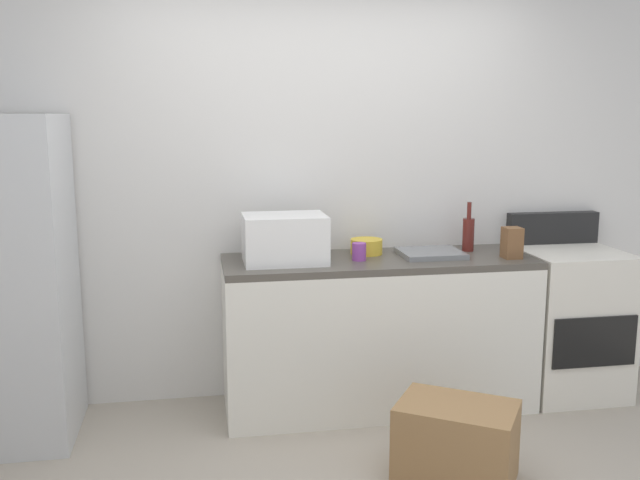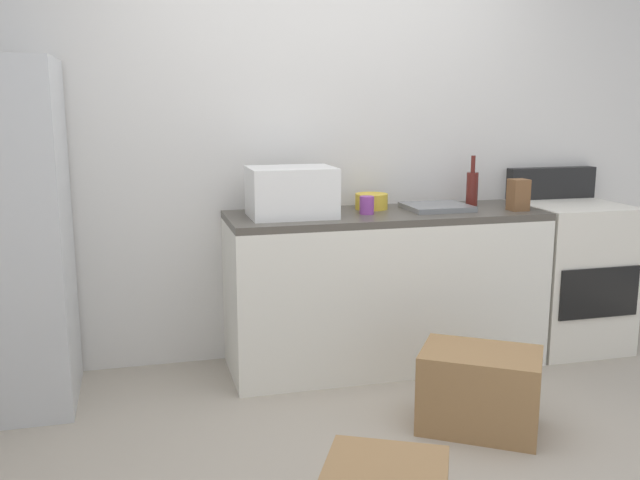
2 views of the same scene
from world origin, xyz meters
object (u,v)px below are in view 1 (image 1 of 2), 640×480
(wine_bottle, at_px, (468,233))
(mixing_bowl, at_px, (366,246))
(refrigerator, at_px, (2,281))
(coffee_mug, at_px, (359,252))
(knife_block, at_px, (512,243))
(microwave, at_px, (285,239))
(cardboard_box_medium, at_px, (456,442))
(stove_oven, at_px, (568,319))

(wine_bottle, bearing_deg, mixing_bowl, 178.31)
(refrigerator, height_order, mixing_bowl, refrigerator)
(coffee_mug, xyz_separation_m, knife_block, (0.88, -0.09, 0.04))
(microwave, height_order, coffee_mug, microwave)
(refrigerator, height_order, coffee_mug, refrigerator)
(wine_bottle, distance_m, knife_block, 0.30)
(coffee_mug, distance_m, knife_block, 0.89)
(knife_block, bearing_deg, refrigerator, 178.27)
(refrigerator, bearing_deg, cardboard_box_medium, -21.61)
(stove_oven, distance_m, microwave, 1.86)
(knife_block, xyz_separation_m, cardboard_box_medium, (-0.61, -0.79, -0.80))
(stove_oven, bearing_deg, microwave, -179.21)
(wine_bottle, xyz_separation_m, coffee_mug, (-0.72, -0.15, -0.06))
(cardboard_box_medium, bearing_deg, stove_oven, 40.73)
(refrigerator, xyz_separation_m, mixing_bowl, (2.01, 0.18, 0.08))
(refrigerator, height_order, stove_oven, refrigerator)
(wine_bottle, bearing_deg, stove_oven, -9.59)
(microwave, xyz_separation_m, wine_bottle, (1.14, 0.13, -0.03))
(wine_bottle, relative_size, coffee_mug, 3.00)
(wine_bottle, distance_m, mixing_bowl, 0.63)
(microwave, distance_m, knife_block, 1.31)
(refrigerator, distance_m, mixing_bowl, 2.02)
(wine_bottle, distance_m, coffee_mug, 0.73)
(stove_oven, relative_size, knife_block, 6.11)
(stove_oven, bearing_deg, knife_block, -163.21)
(refrigerator, bearing_deg, knife_block, -1.73)
(coffee_mug, relative_size, cardboard_box_medium, 0.18)
(refrigerator, xyz_separation_m, stove_oven, (3.27, 0.06, -0.40))
(knife_block, relative_size, mixing_bowl, 0.95)
(refrigerator, distance_m, stove_oven, 3.29)
(stove_oven, relative_size, microwave, 2.39)
(mixing_bowl, bearing_deg, refrigerator, -174.86)
(microwave, xyz_separation_m, mixing_bowl, (0.51, 0.15, -0.09))
(microwave, distance_m, coffee_mug, 0.43)
(cardboard_box_medium, bearing_deg, knife_block, 52.13)
(microwave, relative_size, mixing_bowl, 2.42)
(coffee_mug, xyz_separation_m, cardboard_box_medium, (0.27, -0.88, -0.76))
(microwave, height_order, mixing_bowl, microwave)
(stove_oven, height_order, microwave, microwave)
(knife_block, bearing_deg, mixing_bowl, 161.62)
(microwave, relative_size, knife_block, 2.56)
(wine_bottle, bearing_deg, refrigerator, -176.49)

